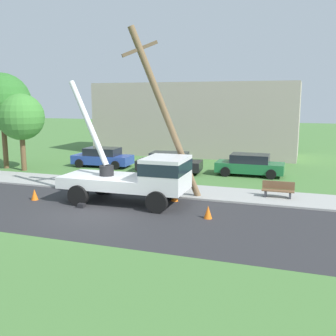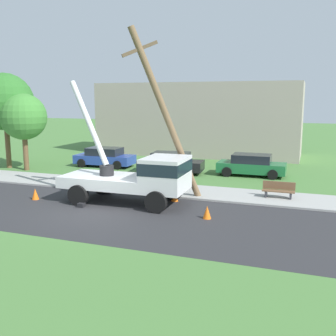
{
  "view_description": "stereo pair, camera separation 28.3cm",
  "coord_description": "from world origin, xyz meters",
  "px_view_note": "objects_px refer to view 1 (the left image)",
  "views": [
    {
      "loc": [
        8.71,
        -15.15,
        5.05
      ],
      "look_at": [
        2.44,
        3.02,
        1.66
      ],
      "focal_mm": 42.25,
      "sensor_mm": 36.0,
      "label": 1
    },
    {
      "loc": [
        8.98,
        -15.05,
        5.05
      ],
      "look_at": [
        2.44,
        3.02,
        1.66
      ],
      "focal_mm": 42.25,
      "sensor_mm": 36.0,
      "label": 2
    }
  ],
  "objects_px": {
    "traffic_cone_ahead": "(208,212)",
    "roadside_tree_near": "(2,102)",
    "leaning_utility_pole": "(165,114)",
    "park_bench": "(278,190)",
    "parked_sedan_black": "(169,163)",
    "traffic_cone_behind": "(35,195)",
    "utility_truck": "(140,175)",
    "roadside_tree_far": "(21,117)",
    "traffic_cone_curbside": "(175,196)",
    "parked_sedan_blue": "(103,157)",
    "parked_sedan_green": "(250,165)"
  },
  "relations": [
    {
      "from": "traffic_cone_ahead",
      "to": "roadside_tree_near",
      "type": "bearing_deg",
      "value": 156.76
    },
    {
      "from": "leaning_utility_pole",
      "to": "park_bench",
      "type": "height_order",
      "value": "leaning_utility_pole"
    },
    {
      "from": "parked_sedan_black",
      "to": "traffic_cone_behind",
      "type": "bearing_deg",
      "value": -113.81
    },
    {
      "from": "utility_truck",
      "to": "roadside_tree_far",
      "type": "bearing_deg",
      "value": 153.61
    },
    {
      "from": "traffic_cone_curbside",
      "to": "roadside_tree_near",
      "type": "height_order",
      "value": "roadside_tree_near"
    },
    {
      "from": "leaning_utility_pole",
      "to": "park_bench",
      "type": "bearing_deg",
      "value": 20.16
    },
    {
      "from": "traffic_cone_behind",
      "to": "roadside_tree_far",
      "type": "relative_size",
      "value": 0.1
    },
    {
      "from": "utility_truck",
      "to": "parked_sedan_black",
      "type": "xyz_separation_m",
      "value": [
        -1.31,
        8.12,
        -0.7
      ]
    },
    {
      "from": "traffic_cone_behind",
      "to": "leaning_utility_pole",
      "type": "bearing_deg",
      "value": 19.61
    },
    {
      "from": "traffic_cone_behind",
      "to": "parked_sedan_black",
      "type": "relative_size",
      "value": 0.12
    },
    {
      "from": "traffic_cone_ahead",
      "to": "parked_sedan_blue",
      "type": "distance_m",
      "value": 14.59
    },
    {
      "from": "traffic_cone_behind",
      "to": "roadside_tree_near",
      "type": "bearing_deg",
      "value": 138.19
    },
    {
      "from": "leaning_utility_pole",
      "to": "park_bench",
      "type": "distance_m",
      "value": 6.89
    },
    {
      "from": "parked_sedan_black",
      "to": "traffic_cone_curbside",
      "type": "bearing_deg",
      "value": -69.09
    },
    {
      "from": "leaning_utility_pole",
      "to": "traffic_cone_curbside",
      "type": "distance_m",
      "value": 4.07
    },
    {
      "from": "roadside_tree_far",
      "to": "traffic_cone_behind",
      "type": "bearing_deg",
      "value": -48.02
    },
    {
      "from": "leaning_utility_pole",
      "to": "parked_sedan_blue",
      "type": "height_order",
      "value": "leaning_utility_pole"
    },
    {
      "from": "utility_truck",
      "to": "parked_sedan_green",
      "type": "distance_m",
      "value": 9.89
    },
    {
      "from": "parked_sedan_blue",
      "to": "park_bench",
      "type": "height_order",
      "value": "parked_sedan_blue"
    },
    {
      "from": "parked_sedan_black",
      "to": "parked_sedan_green",
      "type": "xyz_separation_m",
      "value": [
        5.33,
        0.89,
        0.0
      ]
    },
    {
      "from": "leaning_utility_pole",
      "to": "parked_sedan_blue",
      "type": "bearing_deg",
      "value": 135.0
    },
    {
      "from": "parked_sedan_green",
      "to": "park_bench",
      "type": "distance_m",
      "value": 6.28
    },
    {
      "from": "parked_sedan_green",
      "to": "roadside_tree_far",
      "type": "distance_m",
      "value": 16.06
    },
    {
      "from": "utility_truck",
      "to": "traffic_cone_curbside",
      "type": "relative_size",
      "value": 12.16
    },
    {
      "from": "parked_sedan_blue",
      "to": "roadside_tree_far",
      "type": "distance_m",
      "value": 6.34
    },
    {
      "from": "utility_truck",
      "to": "traffic_cone_ahead",
      "type": "relative_size",
      "value": 12.16
    },
    {
      "from": "park_bench",
      "to": "roadside_tree_near",
      "type": "distance_m",
      "value": 20.12
    },
    {
      "from": "traffic_cone_ahead",
      "to": "roadside_tree_far",
      "type": "relative_size",
      "value": 0.1
    },
    {
      "from": "parked_sedan_black",
      "to": "parked_sedan_green",
      "type": "bearing_deg",
      "value": 9.51
    },
    {
      "from": "utility_truck",
      "to": "parked_sedan_blue",
      "type": "xyz_separation_m",
      "value": [
        -6.85,
        8.88,
        -0.7
      ]
    },
    {
      "from": "leaning_utility_pole",
      "to": "traffic_cone_curbside",
      "type": "xyz_separation_m",
      "value": [
        0.53,
        -0.14,
        -4.03
      ]
    },
    {
      "from": "leaning_utility_pole",
      "to": "parked_sedan_green",
      "type": "relative_size",
      "value": 1.91
    },
    {
      "from": "utility_truck",
      "to": "traffic_cone_curbside",
      "type": "xyz_separation_m",
      "value": [
        1.4,
        1.03,
        -1.13
      ]
    },
    {
      "from": "utility_truck",
      "to": "parked_sedan_green",
      "type": "relative_size",
      "value": 1.54
    },
    {
      "from": "leaning_utility_pole",
      "to": "parked_sedan_blue",
      "type": "relative_size",
      "value": 1.89
    },
    {
      "from": "utility_truck",
      "to": "park_bench",
      "type": "height_order",
      "value": "utility_truck"
    },
    {
      "from": "parked_sedan_black",
      "to": "roadside_tree_far",
      "type": "height_order",
      "value": "roadside_tree_far"
    },
    {
      "from": "traffic_cone_curbside",
      "to": "parked_sedan_blue",
      "type": "bearing_deg",
      "value": 136.42
    },
    {
      "from": "parked_sedan_black",
      "to": "roadside_tree_far",
      "type": "xyz_separation_m",
      "value": [
        -10.07,
        -2.47,
        3.05
      ]
    },
    {
      "from": "parked_sedan_blue",
      "to": "parked_sedan_black",
      "type": "bearing_deg",
      "value": -7.88
    },
    {
      "from": "parked_sedan_blue",
      "to": "roadside_tree_far",
      "type": "height_order",
      "value": "roadside_tree_far"
    },
    {
      "from": "traffic_cone_ahead",
      "to": "traffic_cone_curbside",
      "type": "xyz_separation_m",
      "value": [
        -2.24,
        2.28,
        0.0
      ]
    },
    {
      "from": "parked_sedan_blue",
      "to": "leaning_utility_pole",
      "type": "bearing_deg",
      "value": -45.0
    },
    {
      "from": "parked_sedan_blue",
      "to": "roadside_tree_near",
      "type": "height_order",
      "value": "roadside_tree_near"
    },
    {
      "from": "leaning_utility_pole",
      "to": "roadside_tree_far",
      "type": "distance_m",
      "value": 13.05
    },
    {
      "from": "parked_sedan_blue",
      "to": "parked_sedan_green",
      "type": "xyz_separation_m",
      "value": [
        10.88,
        0.13,
        0.0
      ]
    },
    {
      "from": "roadside_tree_near",
      "to": "roadside_tree_far",
      "type": "relative_size",
      "value": 1.27
    },
    {
      "from": "roadside_tree_far",
      "to": "utility_truck",
      "type": "bearing_deg",
      "value": -26.39
    },
    {
      "from": "parked_sedan_green",
      "to": "parked_sedan_black",
      "type": "bearing_deg",
      "value": -170.49
    },
    {
      "from": "leaning_utility_pole",
      "to": "traffic_cone_curbside",
      "type": "relative_size",
      "value": 15.08
    }
  ]
}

